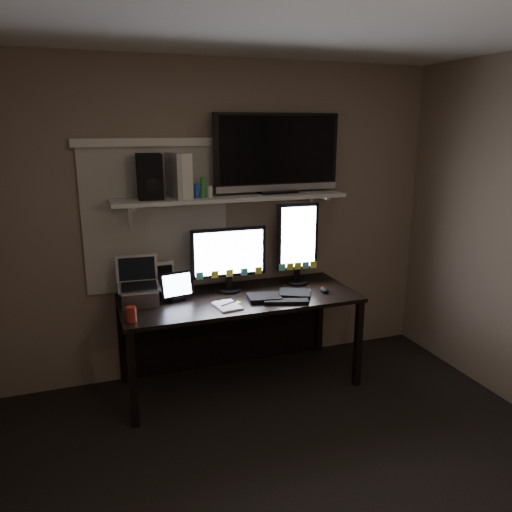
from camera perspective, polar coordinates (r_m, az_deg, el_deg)
name	(u,v)px	position (r m, az deg, el deg)	size (l,w,h in m)	color
floor	(320,505)	(3.05, 7.35, -26.42)	(3.60, 3.60, 0.00)	black
ceiling	(340,1)	(2.36, 9.55, 26.83)	(3.60, 3.60, 0.00)	silver
back_wall	(225,221)	(4.05, -3.55, 4.00)	(3.60, 3.60, 0.00)	#766555
window_blinds	(157,219)	(3.91, -11.28, 4.12)	(1.10, 0.02, 1.10)	#BBB5A7
desk	(235,313)	(4.01, -2.39, -6.47)	(1.80, 0.75, 0.73)	black
wall_shelf	(231,197)	(3.85, -2.88, 6.70)	(1.80, 0.35, 0.03)	beige
monitor_landscape	(229,259)	(3.89, -3.13, -0.35)	(0.60, 0.06, 0.52)	black
monitor_portrait	(298,243)	(4.07, 4.77, 1.46)	(0.34, 0.06, 0.68)	black
keyboard	(280,296)	(3.81, 2.71, -4.54)	(0.50, 0.20, 0.03)	black
mouse	(324,290)	(3.96, 7.81, -3.86)	(0.06, 0.10, 0.04)	black
notepad	(227,306)	(3.63, -3.31, -5.71)	(0.16, 0.22, 0.01)	white
tablet	(177,286)	(3.76, -9.03, -3.44)	(0.25, 0.11, 0.22)	black
file_sorter	(159,279)	(3.91, -11.06, -2.59)	(0.20, 0.09, 0.25)	black
laptop	(139,283)	(3.71, -13.22, -2.98)	(0.30, 0.24, 0.34)	#A3A2A7
cup	(131,314)	(3.44, -14.08, -6.47)	(0.07, 0.07, 0.10)	maroon
sticky_notes	(229,301)	(3.73, -3.11, -5.19)	(0.26, 0.19, 0.00)	yellow
tv	(277,154)	(3.98, 2.42, 11.62)	(1.02, 0.18, 0.61)	black
game_console	(179,175)	(3.76, -8.79, 9.09)	(0.08, 0.27, 0.33)	beige
speaker	(150,177)	(3.73, -12.07, 8.88)	(0.18, 0.22, 0.32)	black
bottles	(200,187)	(3.73, -6.43, 7.80)	(0.25, 0.06, 0.16)	#A50F0C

